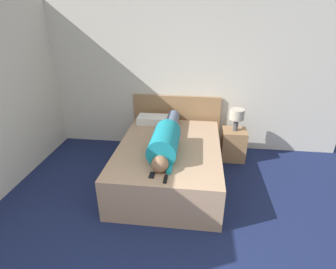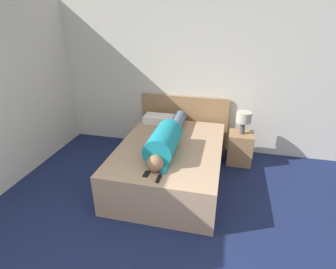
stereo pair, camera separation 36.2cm
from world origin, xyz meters
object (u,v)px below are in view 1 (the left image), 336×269
(person_lying, at_px, (166,139))
(cell_phone, at_px, (152,175))
(pillow_near_headboard, at_px, (154,120))
(nightstand, at_px, (233,145))
(tv_remote, at_px, (166,179))
(table_lamp, at_px, (237,116))
(bed, at_px, (169,163))

(person_lying, height_order, cell_phone, person_lying)
(person_lying, xyz_separation_m, pillow_near_headboard, (-0.34, 0.94, -0.10))
(nightstand, height_order, person_lying, person_lying)
(cell_phone, bearing_deg, nightstand, 53.93)
(cell_phone, bearing_deg, tv_remote, -21.55)
(nightstand, distance_m, pillow_near_headboard, 1.46)
(nightstand, xyz_separation_m, table_lamp, (0.00, 0.00, 0.54))
(table_lamp, bearing_deg, pillow_near_headboard, 178.03)
(table_lamp, xyz_separation_m, tv_remote, (-0.99, -1.66, -0.21))
(nightstand, bearing_deg, person_lying, -140.34)
(table_lamp, distance_m, tv_remote, 1.94)
(bed, xyz_separation_m, cell_phone, (-0.12, -0.81, 0.30))
(nightstand, distance_m, table_lamp, 0.54)
(tv_remote, bearing_deg, person_lying, 96.65)
(person_lying, bearing_deg, cell_phone, -96.88)
(person_lying, xyz_separation_m, tv_remote, (0.09, -0.77, -0.15))
(nightstand, distance_m, cell_phone, 2.00)
(table_lamp, height_order, person_lying, person_lying)
(cell_phone, bearing_deg, person_lying, 83.12)
(nightstand, bearing_deg, tv_remote, -120.68)
(tv_remote, bearing_deg, bed, 93.82)
(nightstand, height_order, cell_phone, cell_phone)
(pillow_near_headboard, bearing_deg, table_lamp, -1.97)
(bed, bearing_deg, cell_phone, -98.12)
(pillow_near_headboard, xyz_separation_m, cell_phone, (0.25, -1.64, -0.06))
(bed, xyz_separation_m, nightstand, (1.04, 0.78, -0.02))
(nightstand, relative_size, pillow_near_headboard, 0.96)
(tv_remote, bearing_deg, cell_phone, 158.45)
(person_lying, xyz_separation_m, cell_phone, (-0.08, -0.70, -0.16))
(nightstand, bearing_deg, pillow_near_headboard, 178.03)
(person_lying, distance_m, cell_phone, 0.72)
(tv_remote, height_order, cell_phone, tv_remote)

